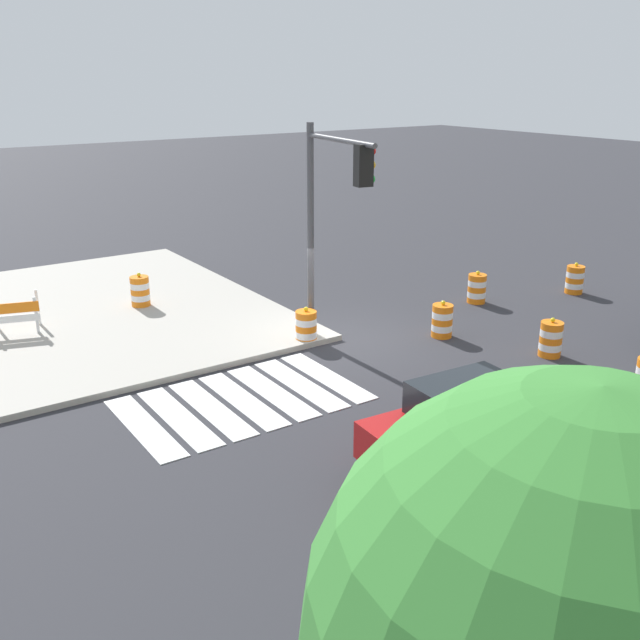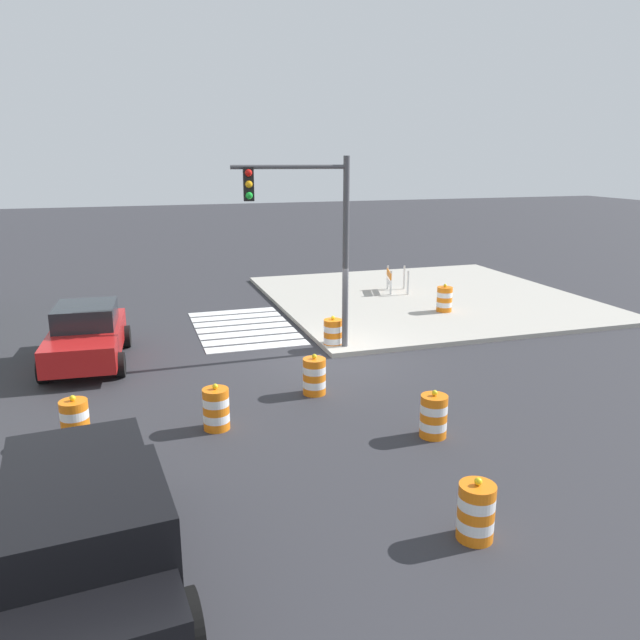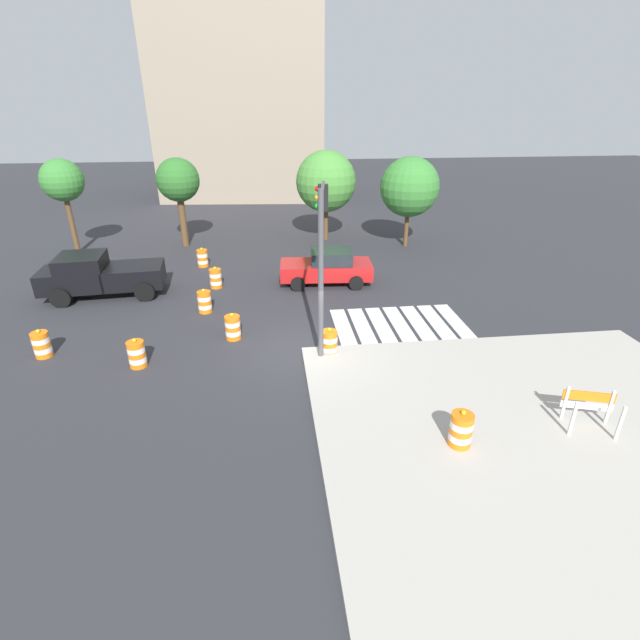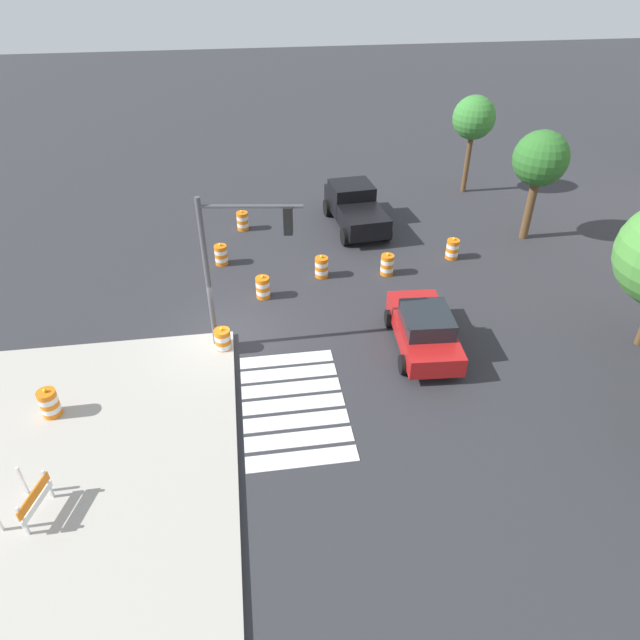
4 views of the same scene
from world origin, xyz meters
name	(u,v)px [view 2 (image 2 of 4)]	position (x,y,z in m)	size (l,w,h in m)	color
ground_plane	(332,359)	(0.00, 0.00, 0.00)	(120.00, 120.00, 0.00)	#2D2D33
sidewalk_corner	(425,298)	(6.00, -6.00, 0.07)	(12.00, 12.00, 0.15)	#ADA89E
crosswalk_stripes	(244,328)	(4.00, 1.80, 0.01)	(5.10, 3.20, 0.02)	silver
sports_car	(87,335)	(1.76, 6.65, 0.81)	(4.42, 2.36, 1.63)	red
pickup_truck	(82,539)	(-8.55, 6.23, 0.97)	(5.30, 2.71, 1.92)	black
traffic_barrel_near_corner	(333,334)	(0.93, -0.34, 0.45)	(0.56, 0.56, 1.02)	orange
traffic_barrel_crosswalk_end	(476,512)	(-8.80, 0.69, 0.45)	(0.56, 0.56, 1.02)	orange
traffic_barrel_median_far	(216,409)	(-3.70, 3.85, 0.45)	(0.56, 0.56, 1.02)	orange
traffic_barrel_far_curb	(314,376)	(-2.42, 1.28, 0.45)	(0.56, 0.56, 1.02)	orange
traffic_barrel_lane_center	(75,422)	(-3.49, 6.66, 0.45)	(0.56, 0.56, 1.02)	orange
traffic_barrel_opposite_curb	(434,416)	(-5.43, -0.37, 0.45)	(0.56, 0.56, 1.02)	orange
traffic_barrel_on_sidewalk	(444,299)	(3.50, -5.50, 0.60)	(0.56, 0.56, 1.02)	orange
construction_barricade	(393,278)	(7.16, -5.08, 0.72)	(1.41, 1.10, 1.00)	silver
traffic_light_pole	(306,220)	(0.75, 0.53, 3.91)	(0.68, 3.26, 5.50)	#4C4C51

